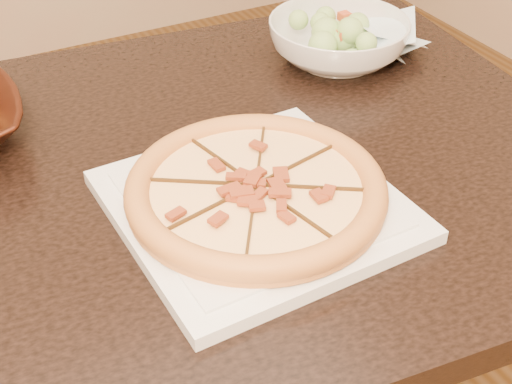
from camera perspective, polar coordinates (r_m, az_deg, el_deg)
dining_table at (r=1.00m, az=-9.34°, el=-4.24°), size 1.34×0.94×0.75m
plate at (r=0.85m, az=-0.00°, el=-1.04°), size 0.33×0.33×0.02m
pizza at (r=0.84m, az=-0.00°, el=0.22°), size 0.31×0.31×0.03m
salad_bowl at (r=1.19m, az=6.58°, el=11.92°), size 0.29×0.29×0.07m
salad at (r=1.17m, az=6.68°, el=14.26°), size 0.10×0.11×0.04m
cling_film at (r=1.24m, az=10.12°, el=12.03°), size 0.17×0.14×0.05m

